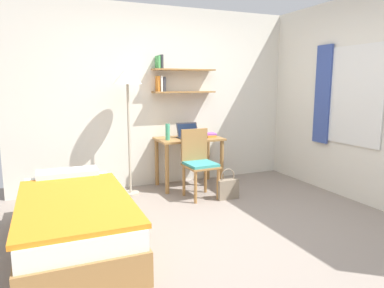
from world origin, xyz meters
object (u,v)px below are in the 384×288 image
object	(u,v)px
standing_lamp	(127,83)
handbag	(228,188)
bed	(75,219)
water_bottle	(168,132)
book_stack	(209,135)
laptop	(188,134)
desk_chair	(199,161)
desk	(189,147)

from	to	relation	value
standing_lamp	handbag	distance (m)	1.91
bed	water_bottle	bearing A→B (deg)	43.01
book_stack	bed	bearing A→B (deg)	-146.74
water_bottle	book_stack	bearing A→B (deg)	5.28
water_bottle	handbag	distance (m)	1.14
laptop	handbag	xyz separation A→B (m)	(0.25, -0.76, -0.64)
desk_chair	book_stack	size ratio (longest dim) A/B	4.28
bed	desk	xyz separation A→B (m)	(1.72, 1.35, 0.34)
bed	water_bottle	distance (m)	1.97
bed	standing_lamp	bearing A→B (deg)	57.48
bed	standing_lamp	world-z (taller)	standing_lamp
laptop	book_stack	distance (m)	0.33
bed	desk	size ratio (longest dim) A/B	2.13
standing_lamp	water_bottle	size ratio (longest dim) A/B	7.49
bed	handbag	xyz separation A→B (m)	(1.97, 0.61, -0.10)
laptop	handbag	world-z (taller)	laptop
laptop	book_stack	xyz separation A→B (m)	(0.33, -0.03, -0.03)
desk	book_stack	distance (m)	0.37
handbag	book_stack	bearing A→B (deg)	83.94
desk	standing_lamp	distance (m)	1.29
handbag	water_bottle	bearing A→B (deg)	131.62
book_stack	handbag	size ratio (longest dim) A/B	0.52
desk_chair	standing_lamp	bearing A→B (deg)	151.28
standing_lamp	water_bottle	distance (m)	0.86
desk	water_bottle	size ratio (longest dim) A/B	4.09
desk_chair	water_bottle	bearing A→B (deg)	123.74
desk_chair	handbag	size ratio (longest dim) A/B	2.21
desk_chair	laptop	size ratio (longest dim) A/B	2.76
bed	desk_chair	bearing A→B (deg)	27.20
bed	book_stack	bearing A→B (deg)	33.26
standing_lamp	book_stack	world-z (taller)	standing_lamp
standing_lamp	water_bottle	xyz separation A→B (m)	(0.54, -0.02, -0.67)
water_bottle	standing_lamp	bearing A→B (deg)	177.40
bed	laptop	size ratio (longest dim) A/B	6.10
bed	desk_chair	xyz separation A→B (m)	(1.66, 0.85, 0.25)
water_bottle	book_stack	world-z (taller)	water_bottle
desk_chair	standing_lamp	world-z (taller)	standing_lamp
desk_chair	handbag	distance (m)	0.53
desk	desk_chair	bearing A→B (deg)	-97.41
desk	water_bottle	xyz separation A→B (m)	(-0.35, -0.07, 0.26)
desk_chair	standing_lamp	distance (m)	1.39
standing_lamp	laptop	distance (m)	1.15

